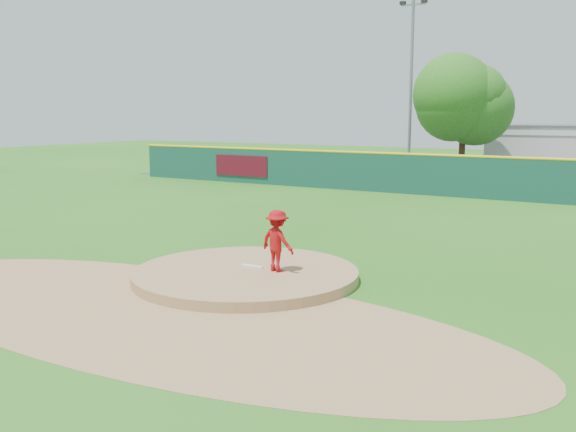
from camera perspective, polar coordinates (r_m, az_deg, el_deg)
The scene contains 11 objects.
ground at distance 15.79m, azimuth -3.78°, elevation -5.65°, with size 120.00×120.00×0.00m, color #286B19.
pitchers_mound at distance 15.79m, azimuth -3.78°, elevation -5.65°, with size 5.50×5.50×0.50m, color #9E774C.
pitching_rubber at distance 15.96m, azimuth -3.17°, elevation -4.48°, with size 0.60×0.15×0.04m, color white.
infield_dirt_arc at distance 13.53m, azimuth -11.14°, elevation -8.32°, with size 15.40×15.40×0.01m, color #9E774C.
parking_lot at distance 40.65m, azimuth 18.59°, elevation 2.99°, with size 44.00×16.00×0.02m, color #38383A.
pitcher at distance 15.38m, azimuth -0.95°, elevation -2.21°, with size 0.97×0.56×1.50m, color #A30E11.
fence_banners at distance 32.64m, azimuth 10.53°, elevation 3.66°, with size 23.88×0.04×1.20m.
playground_slide at distance 42.39m, azimuth -3.80°, elevation 4.75°, with size 1.01×2.85×1.57m.
outfield_fence at distance 31.87m, azimuth 15.09°, elevation 3.53°, with size 40.00×0.14×2.07m.
deciduous_tree at distance 39.01m, azimuth 15.37°, elevation 9.59°, with size 5.60×5.60×7.36m.
light_pole_left at distance 42.21m, azimuth 10.89°, elevation 11.72°, with size 1.75×0.25×11.00m.
Camera 1 is at (8.77, -12.49, 4.02)m, focal length 40.00 mm.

